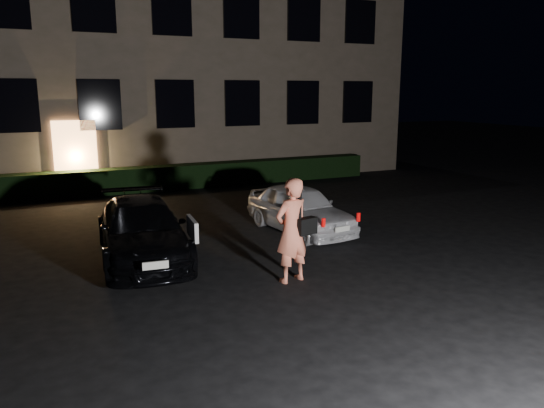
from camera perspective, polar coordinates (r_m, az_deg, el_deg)
name	(u,v)px	position (r m, az deg, el deg)	size (l,w,h in m)	color
ground	(331,280)	(10.11, 6.36, -8.13)	(80.00, 80.00, 0.00)	black
building	(147,28)	(23.73, -13.26, 17.91)	(20.00, 8.11, 12.00)	brown
hedge	(181,177)	(19.48, -9.76, 2.92)	(15.00, 0.70, 0.85)	black
sedan	(142,230)	(11.48, -13.81, -2.73)	(2.11, 4.40, 1.23)	black
hatch	(300,208)	(13.27, 3.01, -0.47)	(1.77, 3.62, 1.19)	white
man	(292,230)	(9.71, 2.17, -2.84)	(0.88, 0.62, 1.95)	#FF8262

